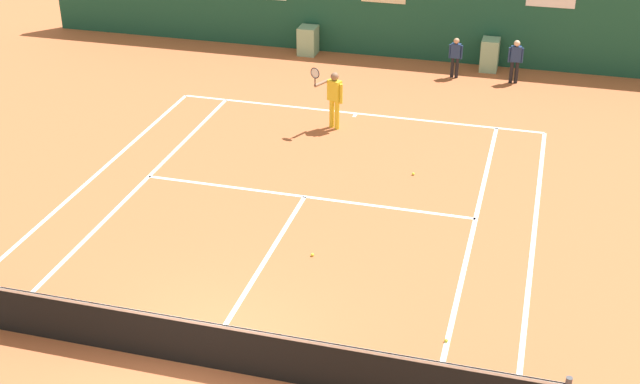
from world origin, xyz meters
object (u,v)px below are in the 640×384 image
ball_kid_right_post (515,59)px  tennis_ball_near_service_line (446,341)px  ball_kid_centre_post (456,55)px  tennis_ball_mid_court (413,174)px  tennis_ball_by_sideline (312,255)px  player_on_baseline (334,95)px

ball_kid_right_post → tennis_ball_near_service_line: 13.70m
ball_kid_centre_post → ball_kid_right_post: ball_kid_right_post is taller
ball_kid_right_post → tennis_ball_mid_court: bearing=67.5°
tennis_ball_by_sideline → tennis_ball_mid_court: bearing=72.2°
ball_kid_centre_post → tennis_ball_by_sideline: ball_kid_centre_post is taller
ball_kid_right_post → tennis_ball_near_service_line: bearing=81.4°
player_on_baseline → ball_kid_right_post: size_ratio=1.34×
tennis_ball_near_service_line → ball_kid_centre_post: bearing=96.9°
tennis_ball_mid_court → ball_kid_right_post: bearing=75.3°
tennis_ball_by_sideline → tennis_ball_mid_court: size_ratio=1.00×
player_on_baseline → tennis_ball_mid_court: 3.62m
ball_kid_right_post → ball_kid_centre_post: bearing=-7.8°
ball_kid_centre_post → tennis_ball_near_service_line: size_ratio=19.08×
player_on_baseline → tennis_ball_by_sideline: size_ratio=27.26×
ball_kid_right_post → tennis_ball_by_sideline: bearing=66.4°
tennis_ball_by_sideline → tennis_ball_near_service_line: size_ratio=1.00×
player_on_baseline → tennis_ball_mid_court: bearing=163.4°
ball_kid_right_post → tennis_ball_by_sideline: 12.01m
player_on_baseline → ball_kid_centre_post: size_ratio=1.43×
tennis_ball_by_sideline → ball_kid_right_post: bearing=74.1°
ball_kid_right_post → tennis_ball_mid_court: 7.52m
tennis_ball_near_service_line → player_on_baseline: bearing=116.5°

